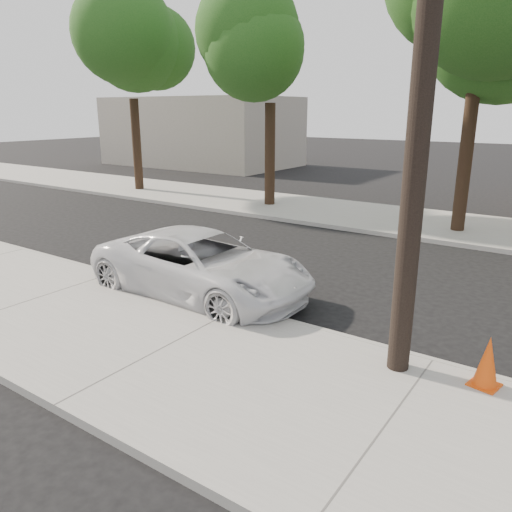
% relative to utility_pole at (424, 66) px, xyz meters
% --- Properties ---
extents(ground, '(120.00, 120.00, 0.00)m').
position_rel_utility_pole_xyz_m(ground, '(-3.60, 2.70, -4.70)').
color(ground, black).
rests_on(ground, ground).
extents(near_sidewalk, '(90.00, 4.40, 0.15)m').
position_rel_utility_pole_xyz_m(near_sidewalk, '(-3.60, -1.60, -4.62)').
color(near_sidewalk, gray).
rests_on(near_sidewalk, ground).
extents(far_sidewalk, '(90.00, 5.00, 0.15)m').
position_rel_utility_pole_xyz_m(far_sidewalk, '(-3.60, 11.20, -4.62)').
color(far_sidewalk, gray).
rests_on(far_sidewalk, ground).
extents(curb_near, '(90.00, 0.12, 0.16)m').
position_rel_utility_pole_xyz_m(curb_near, '(-3.60, 0.60, -4.62)').
color(curb_near, '#9E9B93').
rests_on(curb_near, ground).
extents(building_far, '(14.00, 8.00, 5.00)m').
position_rel_utility_pole_xyz_m(building_far, '(-23.60, 22.70, -2.20)').
color(building_far, gray).
rests_on(building_far, ground).
extents(utility_pole, '(1.40, 0.34, 9.00)m').
position_rel_utility_pole_xyz_m(utility_pole, '(0.00, 0.00, 0.00)').
color(utility_pole, black).
rests_on(utility_pole, near_sidewalk).
extents(tree_a, '(4.65, 4.50, 9.00)m').
position_rel_utility_pole_xyz_m(tree_a, '(-17.40, 10.55, 1.83)').
color(tree_a, black).
rests_on(tree_a, far_sidewalk).
extents(tree_b, '(4.34, 4.20, 8.45)m').
position_rel_utility_pole_xyz_m(tree_b, '(-9.41, 10.76, 1.45)').
color(tree_b, black).
rests_on(tree_b, far_sidewalk).
extents(tree_c, '(4.96, 4.80, 9.55)m').
position_rel_utility_pole_xyz_m(tree_c, '(-1.38, 10.34, 2.21)').
color(tree_c, black).
rests_on(tree_c, far_sidewalk).
extents(police_cruiser, '(5.40, 2.56, 1.49)m').
position_rel_utility_pole_xyz_m(police_cruiser, '(-4.97, 0.98, -3.95)').
color(police_cruiser, silver).
rests_on(police_cruiser, ground).
extents(traffic_cone, '(0.48, 0.48, 0.80)m').
position_rel_utility_pole_xyz_m(traffic_cone, '(1.26, 0.20, -4.16)').
color(traffic_cone, '#DF490B').
rests_on(traffic_cone, near_sidewalk).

